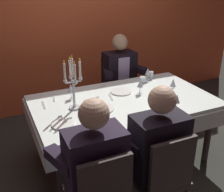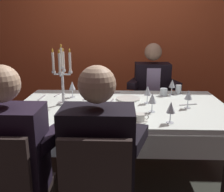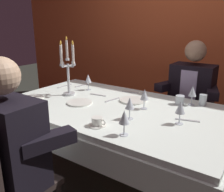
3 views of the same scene
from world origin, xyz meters
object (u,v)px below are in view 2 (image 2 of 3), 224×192
(water_tumbler_0, at_px, (178,89))
(coffee_cup_0, at_px, (140,118))
(dinner_plate_2, at_px, (33,113))
(water_tumbler_1, at_px, (164,92))
(candelabra, at_px, (62,77))
(seated_diner_0, at_px, (9,150))
(dinner_plate_1, at_px, (89,108))
(wine_glass_0, at_px, (148,91))
(wine_glass_2, at_px, (72,86))
(seated_diner_2, at_px, (152,84))
(dinner_plate_0, at_px, (128,99))
(wine_glass_5, at_px, (188,95))
(dining_table, at_px, (122,118))
(seated_diner_1, at_px, (98,152))
(wine_glass_4, at_px, (152,99))
(wine_glass_3, at_px, (172,84))
(wine_glass_1, at_px, (171,108))

(water_tumbler_0, relative_size, coffee_cup_0, 0.71)
(dinner_plate_2, height_order, water_tumbler_1, water_tumbler_1)
(candelabra, distance_m, seated_diner_0, 0.95)
(dinner_plate_1, relative_size, coffee_cup_0, 1.63)
(wine_glass_0, xyz_separation_m, wine_glass_2, (-0.74, 0.18, -0.00))
(wine_glass_0, xyz_separation_m, seated_diner_2, (0.14, 0.81, -0.12))
(water_tumbler_1, distance_m, seated_diner_2, 0.54)
(coffee_cup_0, bearing_deg, seated_diner_0, -148.86)
(dinner_plate_0, relative_size, wine_glass_5, 1.43)
(dining_table, bearing_deg, seated_diner_2, 67.18)
(wine_glass_2, xyz_separation_m, seated_diner_1, (0.36, -1.15, -0.12))
(wine_glass_4, height_order, seated_diner_2, seated_diner_2)
(wine_glass_4, xyz_separation_m, wine_glass_5, (0.33, 0.12, 0.00))
(wine_glass_0, distance_m, water_tumbler_1, 0.35)
(candelabra, height_order, water_tumbler_0, candelabra)
(wine_glass_4, bearing_deg, water_tumbler_0, 60.34)
(water_tumbler_0, distance_m, seated_diner_0, 1.83)
(candelabra, bearing_deg, dinner_plate_0, 16.59)
(coffee_cup_0, bearing_deg, wine_glass_4, 62.91)
(dinner_plate_1, bearing_deg, coffee_cup_0, -34.17)
(water_tumbler_1, height_order, seated_diner_2, seated_diner_2)
(dinner_plate_1, bearing_deg, dining_table, 22.29)
(wine_glass_2, height_order, wine_glass_3, same)
(wine_glass_3, xyz_separation_m, wine_glass_4, (-0.27, -0.56, -0.00))
(water_tumbler_1, distance_m, seated_diner_0, 1.66)
(water_tumbler_0, height_order, seated_diner_0, seated_diner_0)
(wine_glass_0, relative_size, wine_glass_5, 1.00)
(wine_glass_1, distance_m, coffee_cup_0, 0.24)
(wine_glass_1, height_order, water_tumbler_1, wine_glass_1)
(dining_table, xyz_separation_m, water_tumbler_0, (0.60, 0.44, 0.17))
(coffee_cup_0, bearing_deg, wine_glass_0, 78.09)
(dinner_plate_0, relative_size, water_tumbler_1, 3.12)
(coffee_cup_0, bearing_deg, dinner_plate_1, 145.83)
(wine_glass_5, distance_m, water_tumbler_0, 0.50)
(wine_glass_4, relative_size, seated_diner_0, 0.13)
(dinner_plate_0, relative_size, wine_glass_3, 1.43)
(seated_diner_1, bearing_deg, dinner_plate_2, 133.27)
(wine_glass_5, bearing_deg, coffee_cup_0, -141.94)
(dinner_plate_2, xyz_separation_m, wine_glass_3, (1.25, 0.65, 0.11))
(dinner_plate_1, xyz_separation_m, wine_glass_0, (0.52, 0.19, 0.11))
(seated_diner_2, bearing_deg, wine_glass_3, -73.26)
(wine_glass_3, distance_m, water_tumbler_1, 0.12)
(wine_glass_3, distance_m, seated_diner_1, 1.44)
(wine_glass_2, distance_m, seated_diner_0, 1.16)
(wine_glass_1, bearing_deg, dinner_plate_2, 171.62)
(wine_glass_0, bearing_deg, dinner_plate_0, 145.22)
(dinner_plate_1, distance_m, water_tumbler_1, 0.86)
(dinner_plate_0, height_order, wine_glass_0, wine_glass_0)
(dinner_plate_1, distance_m, wine_glass_4, 0.55)
(dinner_plate_2, xyz_separation_m, wine_glass_0, (0.97, 0.34, 0.11))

